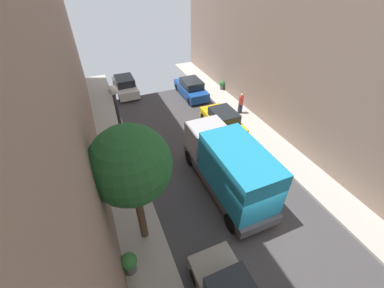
% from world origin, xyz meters
% --- Properties ---
extents(ground, '(32.00, 32.00, 0.00)m').
position_xyz_m(ground, '(0.00, 0.00, 0.00)').
color(ground, '#423F42').
extents(sidewalk_left, '(2.00, 44.00, 0.15)m').
position_xyz_m(sidewalk_left, '(-5.00, 0.00, 0.07)').
color(sidewalk_left, '#B7B2A8').
rests_on(sidewalk_left, ground).
extents(sidewalk_right, '(2.00, 44.00, 0.15)m').
position_xyz_m(sidewalk_right, '(5.00, 0.00, 0.07)').
color(sidewalk_right, '#B7B2A8').
rests_on(sidewalk_right, ground).
extents(parked_car_left_3, '(1.78, 4.20, 1.57)m').
position_xyz_m(parked_car_left_3, '(-2.70, 17.03, 0.72)').
color(parked_car_left_3, white).
rests_on(parked_car_left_3, ground).
extents(parked_car_right_2, '(1.78, 4.20, 1.57)m').
position_xyz_m(parked_car_right_2, '(2.70, 8.18, 0.72)').
color(parked_car_right_2, gold).
rests_on(parked_car_right_2, ground).
extents(parked_car_right_3, '(1.78, 4.20, 1.57)m').
position_xyz_m(parked_car_right_3, '(2.70, 14.08, 0.72)').
color(parked_car_right_3, '#194799').
rests_on(parked_car_right_3, ground).
extents(delivery_truck, '(2.26, 6.60, 3.38)m').
position_xyz_m(delivery_truck, '(0.00, 2.78, 1.79)').
color(delivery_truck, '#4C4C51').
rests_on(delivery_truck, ground).
extents(pedestrian, '(0.40, 0.36, 1.72)m').
position_xyz_m(pedestrian, '(5.01, 9.46, 1.07)').
color(pedestrian, '#2D334C').
rests_on(pedestrian, sidewalk_right).
extents(street_tree_0, '(2.98, 2.98, 5.82)m').
position_xyz_m(street_tree_0, '(-4.82, 1.78, 4.45)').
color(street_tree_0, brown).
rests_on(street_tree_0, sidewalk_left).
extents(potted_plant_0, '(0.67, 0.67, 1.03)m').
position_xyz_m(potted_plant_0, '(-5.74, 0.44, 0.73)').
color(potted_plant_0, slate).
rests_on(potted_plant_0, sidewalk_left).
extents(potted_plant_3, '(0.52, 0.52, 0.83)m').
position_xyz_m(potted_plant_3, '(5.80, 13.93, 0.63)').
color(potted_plant_3, slate).
rests_on(potted_plant_3, sidewalk_right).
extents(lamp_post, '(0.44, 0.44, 5.57)m').
position_xyz_m(lamp_post, '(-4.60, 5.84, 3.81)').
color(lamp_post, '#333338').
rests_on(lamp_post, sidewalk_left).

